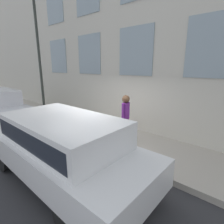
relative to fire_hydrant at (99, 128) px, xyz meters
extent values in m
plane|color=#2D2D30|center=(-0.63, -0.36, -0.58)|extent=(80.00, 80.00, 0.00)
cube|color=#A8A093|center=(0.57, -0.36, -0.50)|extent=(2.40, 60.00, 0.17)
cube|color=beige|center=(1.92, -0.36, 3.64)|extent=(0.30, 40.00, 8.45)
cube|color=#8C9EA8|center=(1.75, -3.10, 2.84)|extent=(0.03, 1.57, 1.87)
cube|color=#8C9EA8|center=(1.75, -0.36, 2.84)|extent=(0.03, 1.57, 1.87)
cube|color=#8C9EA8|center=(1.75, 2.39, 2.84)|extent=(0.03, 1.57, 1.87)
cube|color=#8C9EA8|center=(1.75, 5.14, 2.84)|extent=(0.03, 1.57, 1.87)
cube|color=#8C9EA8|center=(1.75, 5.14, 5.58)|extent=(0.03, 1.57, 1.87)
cylinder|color=red|center=(0.00, 0.00, -0.39)|extent=(0.32, 0.32, 0.04)
cylinder|color=red|center=(0.00, 0.00, -0.07)|extent=(0.23, 0.23, 0.68)
sphere|color=maroon|center=(0.00, 0.00, 0.27)|extent=(0.25, 0.25, 0.25)
cylinder|color=black|center=(0.00, 0.00, 0.34)|extent=(0.08, 0.08, 0.10)
cylinder|color=red|center=(0.00, -0.17, 0.01)|extent=(0.09, 0.10, 0.09)
cylinder|color=red|center=(0.00, 0.17, 0.01)|extent=(0.09, 0.10, 0.09)
cylinder|color=#232328|center=(0.39, -0.87, 0.00)|extent=(0.12, 0.12, 0.82)
cylinder|color=#232328|center=(0.56, -0.87, 0.00)|extent=(0.12, 0.12, 0.82)
cube|color=#72288C|center=(0.48, -0.87, 0.72)|extent=(0.22, 0.15, 0.61)
cylinder|color=#72288C|center=(0.32, -0.87, 0.73)|extent=(0.10, 0.10, 0.58)
cylinder|color=#72288C|center=(0.64, -0.87, 0.73)|extent=(0.10, 0.10, 0.58)
sphere|color=brown|center=(0.48, -0.87, 1.16)|extent=(0.27, 0.27, 0.27)
cylinder|color=black|center=(-3.05, 0.74, -0.18)|extent=(0.24, 0.81, 0.81)
cylinder|color=black|center=(-1.30, 0.74, -0.18)|extent=(0.24, 0.81, 0.81)
cylinder|color=black|center=(-3.05, -2.39, -0.18)|extent=(0.24, 0.81, 0.81)
cylinder|color=black|center=(-1.30, -2.39, -0.18)|extent=(0.24, 0.81, 0.81)
cube|color=white|center=(-2.17, -0.82, 0.14)|extent=(1.99, 5.04, 0.64)
cube|color=white|center=(-2.17, -0.95, 0.78)|extent=(1.75, 3.13, 0.64)
cube|color=#1E232D|center=(-2.17, -0.95, 0.78)|extent=(1.76, 2.88, 0.41)
cylinder|color=black|center=(-0.94, 7.14, -0.18)|extent=(0.24, 0.79, 0.79)
cylinder|color=black|center=(-0.94, 3.87, -0.18)|extent=(0.24, 0.79, 0.79)
cylinder|color=#2D332D|center=(-0.07, 3.92, -0.35)|extent=(0.26, 0.26, 0.12)
cylinder|color=#2D332D|center=(-0.07, 3.92, 2.56)|extent=(0.12, 0.12, 5.95)
camera|label=1|loc=(-4.37, -4.45, 2.24)|focal=28.00mm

